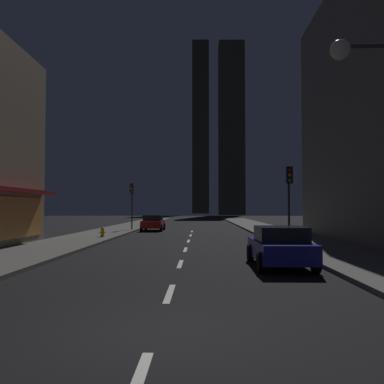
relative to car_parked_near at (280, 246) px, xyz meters
The scene contains 12 objects.
ground_plane 24.55m from the car_parked_near, 98.44° to the left, with size 78.00×136.00×0.10m, color black.
sidewalk_right 24.52m from the car_parked_near, 82.03° to the left, with size 4.00×76.00×0.15m, color #605E59.
sidewalk_left 26.50m from the car_parked_near, 113.59° to the left, with size 4.00×76.00×0.15m, color #605E59.
lane_marking_center 6.93m from the car_parked_near, 121.51° to the left, with size 0.16×33.40×0.01m.
skyscraper_distant_tall 142.37m from the car_parked_near, 91.15° to the left, with size 6.26×8.01×65.18m, color #302E24.
skyscraper_distant_mid 110.26m from the car_parked_near, 86.53° to the left, with size 7.60×7.89×51.75m, color #373429.
car_parked_near is the anchor object (origin of this frame).
car_parked_far 23.79m from the car_parked_near, 107.61° to the left, with size 1.98×4.24×1.45m.
fire_hydrant_far_left 15.95m from the car_parked_near, 126.58° to the left, with size 0.42×0.30×0.65m.
traffic_light_near_right 7.74m from the car_parked_near, 74.99° to the left, with size 0.32×0.48×4.20m.
traffic_light_far_left 24.06m from the car_parked_near, 112.34° to the left, with size 0.32×0.48×4.20m.
street_lamp_right 5.87m from the car_parked_near, 63.33° to the right, with size 1.96×0.56×6.58m.
Camera 1 is at (0.76, -6.84, 2.12)m, focal length 37.89 mm.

